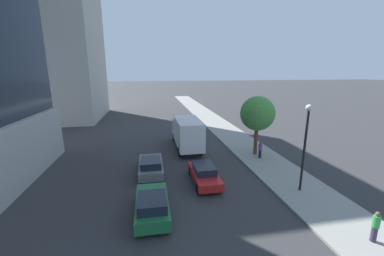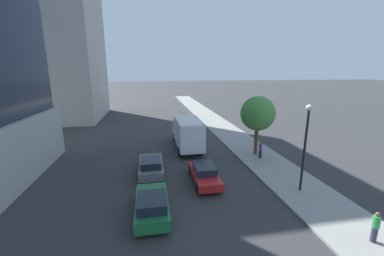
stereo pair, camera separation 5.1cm
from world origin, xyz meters
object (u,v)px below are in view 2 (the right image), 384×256
object	(u,v)px
street_lamp	(306,136)
pedestrian_purple_shirt	(260,150)
car_gray	(151,166)
pedestrian_green_shirt	(375,227)
construction_building	(51,11)
box_truck	(187,132)
car_red	(204,174)
car_green	(152,205)
street_tree	(258,114)

from	to	relation	value
street_lamp	pedestrian_purple_shirt	xyz separation A→B (m)	(0.06, 6.53, -3.17)
car_gray	pedestrian_green_shirt	xyz separation A→B (m)	(10.78, -10.31, 0.23)
construction_building	pedestrian_green_shirt	size ratio (longest dim) A/B	25.62
street_lamp	box_truck	size ratio (longest dim) A/B	0.77
construction_building	street_lamp	world-z (taller)	construction_building
car_red	car_green	distance (m)	5.57
street_lamp	street_tree	bearing A→B (deg)	89.27
car_red	pedestrian_purple_shirt	size ratio (longest dim) A/B	2.87
car_red	pedestrian_purple_shirt	world-z (taller)	pedestrian_purple_shirt
construction_building	car_red	bearing A→B (deg)	-56.93
street_tree	car_gray	size ratio (longest dim) A/B	1.30
street_tree	car_gray	bearing A→B (deg)	-165.09
car_red	pedestrian_green_shirt	world-z (taller)	pedestrian_green_shirt
car_red	box_truck	distance (m)	8.49
street_tree	pedestrian_green_shirt	distance (m)	13.52
street_tree	pedestrian_purple_shirt	bearing A→B (deg)	-91.66
street_lamp	box_truck	world-z (taller)	street_lamp
car_green	pedestrian_green_shirt	size ratio (longest dim) A/B	2.73
car_gray	car_green	world-z (taller)	car_green
street_lamp	car_green	world-z (taller)	street_lamp
pedestrian_green_shirt	pedestrian_purple_shirt	size ratio (longest dim) A/B	1.01
street_lamp	box_truck	xyz separation A→B (m)	(-6.37, 11.09, -2.23)
construction_building	car_green	distance (m)	40.57
street_lamp	car_gray	xyz separation A→B (m)	(-10.39, 4.90, -3.39)
box_truck	street_lamp	bearing A→B (deg)	-60.13
box_truck	pedestrian_purple_shirt	bearing A→B (deg)	-35.35
street_lamp	car_red	bearing A→B (deg)	157.14
street_lamp	pedestrian_green_shirt	world-z (taller)	street_lamp
box_truck	pedestrian_purple_shirt	world-z (taller)	box_truck
car_red	box_truck	xyz separation A→B (m)	(0.00, 8.41, 1.19)
car_green	pedestrian_purple_shirt	xyz separation A→B (m)	(10.45, 7.70, 0.19)
car_green	pedestrian_green_shirt	bearing A→B (deg)	-21.50
pedestrian_green_shirt	car_green	bearing A→B (deg)	158.50
construction_building	car_green	xyz separation A→B (m)	(15.24, -33.42, -17.22)
car_red	street_tree	bearing A→B (deg)	37.70
street_lamp	car_green	distance (m)	10.98
car_gray	car_green	size ratio (longest dim) A/B	1.02
street_lamp	car_gray	world-z (taller)	street_lamp
street_tree	pedestrian_green_shirt	size ratio (longest dim) A/B	3.63
car_green	pedestrian_purple_shirt	bearing A→B (deg)	36.38
street_tree	pedestrian_purple_shirt	size ratio (longest dim) A/B	3.67
construction_building	car_green	size ratio (longest dim) A/B	9.38
pedestrian_green_shirt	street_tree	bearing A→B (deg)	91.28
construction_building	pedestrian_green_shirt	world-z (taller)	construction_building
pedestrian_purple_shirt	construction_building	bearing A→B (deg)	134.96
construction_building	car_red	world-z (taller)	construction_building
street_tree	car_gray	world-z (taller)	street_tree
car_gray	car_red	xyz separation A→B (m)	(4.02, -2.21, -0.03)
car_gray	car_green	distance (m)	6.06
street_tree	car_red	xyz separation A→B (m)	(-6.47, -5.00, -3.59)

